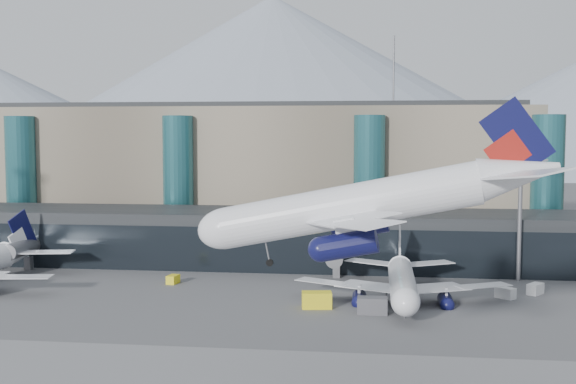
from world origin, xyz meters
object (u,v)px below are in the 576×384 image
at_px(hero_jet, 384,191).
at_px(veh_d, 535,289).
at_px(veh_g, 505,293).
at_px(veh_h, 317,300).
at_px(veh_c, 372,306).
at_px(lightmast_mid, 520,194).
at_px(jet_parked_mid, 402,272).
at_px(veh_b, 173,279).

bearing_deg(hero_jet, veh_d, 66.77).
height_order(hero_jet, veh_g, hero_jet).
bearing_deg(veh_h, veh_g, 10.81).
bearing_deg(veh_c, veh_g, 30.67).
bearing_deg(veh_h, hero_jet, -82.53).
xyz_separation_m(lightmast_mid, hero_jet, (-22.60, -54.13, 4.59)).
bearing_deg(jet_parked_mid, veh_g, -81.41).
height_order(hero_jet, jet_parked_mid, hero_jet).
relative_size(veh_c, veh_h, 0.98).
bearing_deg(veh_h, lightmast_mid, 27.52).
bearing_deg(veh_c, jet_parked_mid, 65.52).
distance_m(hero_jet, jet_parked_mid, 41.40).
relative_size(lightmast_mid, veh_g, 9.30).
bearing_deg(veh_h, jet_parked_mid, 22.44).
bearing_deg(veh_b, lightmast_mid, -70.55).
height_order(veh_g, veh_h, veh_h).
distance_m(veh_c, veh_d, 28.59).
xyz_separation_m(veh_b, veh_d, (56.69, -0.85, 0.15)).
relative_size(hero_jet, veh_g, 12.96).
height_order(hero_jet, veh_c, hero_jet).
xyz_separation_m(veh_d, veh_g, (-4.95, -3.23, -0.03)).
relative_size(hero_jet, veh_b, 15.03).
bearing_deg(lightmast_mid, veh_h, -144.14).
distance_m(lightmast_mid, veh_c, 36.95).
relative_size(veh_b, veh_c, 0.59).
bearing_deg(veh_g, hero_jet, -70.94).
height_order(lightmast_mid, veh_h, lightmast_mid).
bearing_deg(veh_g, veh_c, -105.85).
relative_size(lightmast_mid, veh_c, 6.33).
height_order(lightmast_mid, veh_g, lightmast_mid).
height_order(veh_d, veh_g, veh_d).
height_order(lightmast_mid, jet_parked_mid, lightmast_mid).
relative_size(veh_d, veh_h, 0.70).
bearing_deg(jet_parked_mid, veh_d, -74.72).
distance_m(hero_jet, veh_g, 48.28).
xyz_separation_m(lightmast_mid, veh_c, (-23.76, -24.98, -13.30)).
xyz_separation_m(lightmast_mid, veh_h, (-31.48, -22.76, -13.28)).
bearing_deg(veh_c, veh_h, 163.64).
distance_m(veh_b, veh_g, 51.90).
xyz_separation_m(jet_parked_mid, veh_h, (-11.91, -7.10, -2.89)).
relative_size(veh_g, veh_h, 0.67).
distance_m(veh_b, veh_c, 35.93).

